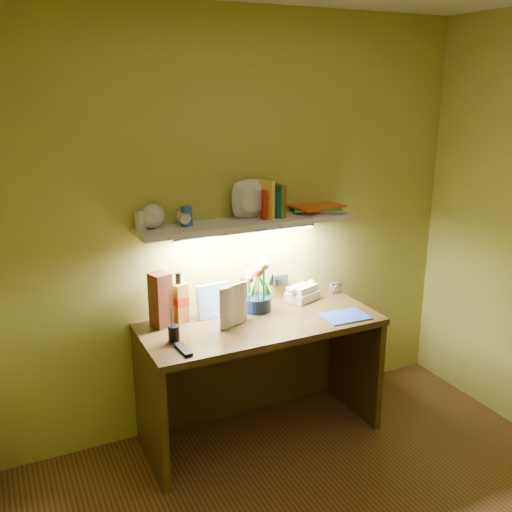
{
  "coord_description": "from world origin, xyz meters",
  "views": [
    {
      "loc": [
        -1.35,
        -1.55,
        2.06
      ],
      "look_at": [
        0.04,
        1.35,
        1.1
      ],
      "focal_mm": 40.0,
      "sensor_mm": 36.0,
      "label": 1
    }
  ],
  "objects_px": {
    "flower_bouquet": "(257,287)",
    "telephone": "(302,291)",
    "whisky_bottle": "(179,297)",
    "desk": "(261,379)",
    "desk_clock": "(335,288)"
  },
  "relations": [
    {
      "from": "telephone",
      "to": "whisky_bottle",
      "type": "bearing_deg",
      "value": 159.33
    },
    {
      "from": "flower_bouquet",
      "to": "whisky_bottle",
      "type": "height_order",
      "value": "flower_bouquet"
    },
    {
      "from": "flower_bouquet",
      "to": "desk_clock",
      "type": "distance_m",
      "value": 0.61
    },
    {
      "from": "desk_clock",
      "to": "flower_bouquet",
      "type": "bearing_deg",
      "value": -177.06
    },
    {
      "from": "desk",
      "to": "whisky_bottle",
      "type": "xyz_separation_m",
      "value": [
        -0.43,
        0.2,
        0.52
      ]
    },
    {
      "from": "flower_bouquet",
      "to": "whisky_bottle",
      "type": "xyz_separation_m",
      "value": [
        -0.48,
        0.04,
        -0.0
      ]
    },
    {
      "from": "telephone",
      "to": "whisky_bottle",
      "type": "height_order",
      "value": "whisky_bottle"
    },
    {
      "from": "desk_clock",
      "to": "whisky_bottle",
      "type": "bearing_deg",
      "value": 178.74
    },
    {
      "from": "desk",
      "to": "desk_clock",
      "type": "relative_size",
      "value": 19.86
    },
    {
      "from": "flower_bouquet",
      "to": "telephone",
      "type": "xyz_separation_m",
      "value": [
        0.33,
        0.03,
        -0.1
      ]
    },
    {
      "from": "flower_bouquet",
      "to": "telephone",
      "type": "bearing_deg",
      "value": 5.65
    },
    {
      "from": "telephone",
      "to": "desk_clock",
      "type": "height_order",
      "value": "telephone"
    },
    {
      "from": "desk",
      "to": "telephone",
      "type": "height_order",
      "value": "telephone"
    },
    {
      "from": "desk",
      "to": "whisky_bottle",
      "type": "bearing_deg",
      "value": 155.04
    },
    {
      "from": "flower_bouquet",
      "to": "telephone",
      "type": "height_order",
      "value": "flower_bouquet"
    }
  ]
}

